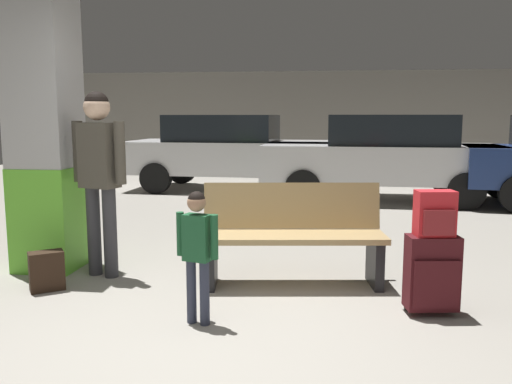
{
  "coord_description": "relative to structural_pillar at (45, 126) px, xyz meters",
  "views": [
    {
      "loc": [
        0.82,
        -3.1,
        1.48
      ],
      "look_at": [
        0.28,
        1.3,
        0.85
      ],
      "focal_mm": 37.2,
      "sensor_mm": 36.0,
      "label": 1
    }
  ],
  "objects": [
    {
      "name": "backpack_dark_floor",
      "position": [
        0.3,
        -0.66,
        -1.23
      ],
      "size": [
        0.32,
        0.3,
        0.34
      ],
      "color": "black",
      "rests_on": "ground_plane"
    },
    {
      "name": "backpack_bright",
      "position": [
        3.47,
        -0.84,
        -0.62
      ],
      "size": [
        0.3,
        0.23,
        0.34
      ],
      "color": "red",
      "rests_on": "suitcase"
    },
    {
      "name": "suitcase",
      "position": [
        3.47,
        -0.84,
        -1.07
      ],
      "size": [
        0.4,
        0.28,
        0.6
      ],
      "color": "#471419",
      "rests_on": "ground_plane"
    },
    {
      "name": "adult",
      "position": [
        0.61,
        -0.2,
        -0.34
      ],
      "size": [
        0.56,
        0.3,
        1.71
      ],
      "color": "#38383D",
      "rests_on": "ground_plane"
    },
    {
      "name": "parked_car_near",
      "position": [
        3.71,
        4.76,
        -0.59
      ],
      "size": [
        4.18,
        1.95,
        1.51
      ],
      "color": "silver",
      "rests_on": "ground_plane"
    },
    {
      "name": "parked_car_far",
      "position": [
        0.76,
        5.76,
        -0.59
      ],
      "size": [
        4.19,
        1.98,
        1.51
      ],
      "color": "silver",
      "rests_on": "ground_plane"
    },
    {
      "name": "garage_back_wall",
      "position": [
        1.81,
        11.14,
        0.01
      ],
      "size": [
        18.0,
        0.12,
        2.8
      ],
      "primitive_type": "cube",
      "color": "gray",
      "rests_on": "ground_plane"
    },
    {
      "name": "structural_pillar",
      "position": [
        0.0,
        0.0,
        0.0
      ],
      "size": [
        0.57,
        0.57,
        2.81
      ],
      "color": "#66C633",
      "rests_on": "ground_plane"
    },
    {
      "name": "child",
      "position": [
        1.77,
        -1.24,
        -0.8
      ],
      "size": [
        0.32,
        0.23,
        0.97
      ],
      "color": "#33384C",
      "rests_on": "ground_plane"
    },
    {
      "name": "bench",
      "position": [
        2.39,
        -0.21,
        -0.95
      ],
      "size": [
        1.65,
        0.72,
        0.89
      ],
      "color": "tan",
      "rests_on": "ground_plane"
    },
    {
      "name": "ground_plane",
      "position": [
        1.81,
        2.28,
        -1.44
      ],
      "size": [
        18.0,
        18.0,
        0.1
      ],
      "primitive_type": "cube",
      "color": "gray"
    }
  ]
}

